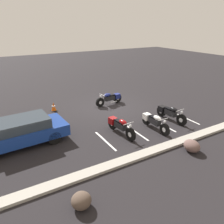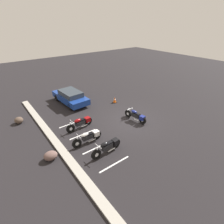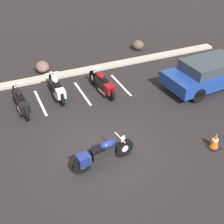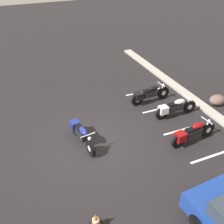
{
  "view_description": "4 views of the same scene",
  "coord_description": "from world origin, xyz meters",
  "px_view_note": "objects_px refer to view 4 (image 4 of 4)",
  "views": [
    {
      "loc": [
        6.88,
        12.25,
        5.34
      ],
      "look_at": [
        0.93,
        1.92,
        0.47
      ],
      "focal_mm": 35.0,
      "sensor_mm": 36.0,
      "label": 1
    },
    {
      "loc": [
        -8.82,
        8.61,
        7.37
      ],
      "look_at": [
        0.74,
        1.3,
        0.92
      ],
      "focal_mm": 28.0,
      "sensor_mm": 36.0,
      "label": 2
    },
    {
      "loc": [
        -2.88,
        -7.13,
        6.94
      ],
      "look_at": [
        0.74,
        1.01,
        0.86
      ],
      "focal_mm": 50.0,
      "sensor_mm": 36.0,
      "label": 3
    },
    {
      "loc": [
        7.86,
        -2.51,
        6.91
      ],
      "look_at": [
        -1.21,
        1.36,
        0.45
      ],
      "focal_mm": 42.0,
      "sensor_mm": 36.0,
      "label": 4
    }
  ],
  "objects_px": {
    "parked_bike_1": "(174,108)",
    "parked_bike_2": "(192,133)",
    "motorcycle_navy_featured": "(81,133)",
    "parked_bike_0": "(149,94)",
    "landscape_rock_0": "(217,100)",
    "traffic_cone": "(96,221)"
  },
  "relations": [
    {
      "from": "parked_bike_1",
      "to": "traffic_cone",
      "type": "height_order",
      "value": "parked_bike_1"
    },
    {
      "from": "parked_bike_1",
      "to": "parked_bike_2",
      "type": "height_order",
      "value": "parked_bike_2"
    },
    {
      "from": "parked_bike_0",
      "to": "parked_bike_2",
      "type": "bearing_deg",
      "value": -93.6
    },
    {
      "from": "motorcycle_navy_featured",
      "to": "parked_bike_0",
      "type": "bearing_deg",
      "value": 105.69
    },
    {
      "from": "parked_bike_2",
      "to": "parked_bike_1",
      "type": "bearing_deg",
      "value": 71.53
    },
    {
      "from": "parked_bike_0",
      "to": "landscape_rock_0",
      "type": "xyz_separation_m",
      "value": [
        1.55,
        3.04,
        -0.2
      ]
    },
    {
      "from": "motorcycle_navy_featured",
      "to": "traffic_cone",
      "type": "xyz_separation_m",
      "value": [
        3.82,
        -0.77,
        -0.18
      ]
    },
    {
      "from": "parked_bike_0",
      "to": "landscape_rock_0",
      "type": "relative_size",
      "value": 2.79
    },
    {
      "from": "parked_bike_0",
      "to": "parked_bike_1",
      "type": "distance_m",
      "value": 1.63
    },
    {
      "from": "parked_bike_2",
      "to": "motorcycle_navy_featured",
      "type": "bearing_deg",
      "value": 151.61
    },
    {
      "from": "motorcycle_navy_featured",
      "to": "parked_bike_1",
      "type": "height_order",
      "value": "parked_bike_1"
    },
    {
      "from": "parked_bike_0",
      "to": "traffic_cone",
      "type": "height_order",
      "value": "parked_bike_0"
    },
    {
      "from": "parked_bike_0",
      "to": "parked_bike_2",
      "type": "relative_size",
      "value": 1.0
    },
    {
      "from": "parked_bike_0",
      "to": "parked_bike_2",
      "type": "xyz_separation_m",
      "value": [
        3.45,
        -0.0,
        -0.0
      ]
    },
    {
      "from": "parked_bike_2",
      "to": "traffic_cone",
      "type": "xyz_separation_m",
      "value": [
        2.06,
        -4.86,
        -0.19
      ]
    },
    {
      "from": "parked_bike_1",
      "to": "parked_bike_2",
      "type": "bearing_deg",
      "value": -103.03
    },
    {
      "from": "motorcycle_navy_featured",
      "to": "traffic_cone",
      "type": "height_order",
      "value": "motorcycle_navy_featured"
    },
    {
      "from": "traffic_cone",
      "to": "landscape_rock_0",
      "type": "bearing_deg",
      "value": 116.61
    },
    {
      "from": "parked_bike_1",
      "to": "parked_bike_0",
      "type": "bearing_deg",
      "value": 106.06
    },
    {
      "from": "parked_bike_0",
      "to": "traffic_cone",
      "type": "distance_m",
      "value": 7.35
    },
    {
      "from": "parked_bike_2",
      "to": "landscape_rock_0",
      "type": "height_order",
      "value": "parked_bike_2"
    },
    {
      "from": "motorcycle_navy_featured",
      "to": "parked_bike_1",
      "type": "xyz_separation_m",
      "value": [
        -0.12,
        4.53,
        0.0
      ]
    }
  ]
}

